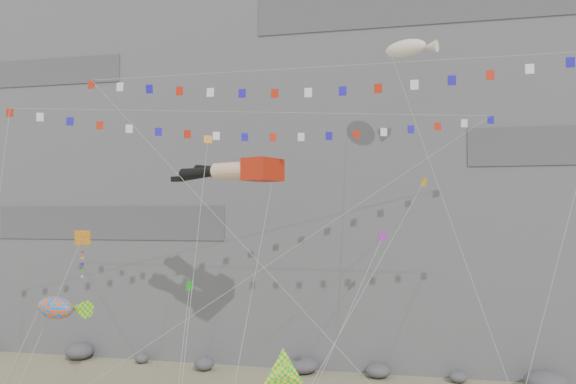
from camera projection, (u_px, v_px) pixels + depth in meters
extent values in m
cube|color=slate|center=(328.00, 101.00, 60.70)|extent=(80.00, 28.00, 50.00)
cube|color=#B6200B|center=(263.00, 170.00, 36.53)|extent=(2.55, 2.95, 1.47)
cylinder|color=beige|center=(230.00, 170.00, 37.06)|extent=(2.70, 1.88, 1.08)
sphere|color=black|center=(215.00, 171.00, 37.73)|extent=(0.99, 0.99, 0.99)
cone|color=black|center=(199.00, 173.00, 38.52)|extent=(3.09, 1.87, 1.01)
cube|color=black|center=(178.00, 179.00, 39.56)|extent=(1.05, 0.73, 0.36)
cylinder|color=beige|center=(243.00, 172.00, 38.30)|extent=(2.70, 1.88, 1.08)
sphere|color=black|center=(229.00, 173.00, 38.97)|extent=(0.99, 0.99, 0.99)
cone|color=black|center=(213.00, 171.00, 39.76)|extent=(3.11, 1.88, 1.08)
cube|color=black|center=(192.00, 174.00, 40.81)|extent=(1.05, 0.73, 0.36)
cylinder|color=gray|center=(241.00, 309.00, 29.01)|extent=(0.03, 0.03, 21.31)
cylinder|color=gray|center=(133.00, 265.00, 32.87)|extent=(0.03, 0.03, 25.58)
cylinder|color=gray|center=(395.00, 255.00, 28.12)|extent=(0.03, 0.03, 23.70)
cylinder|color=gray|center=(39.00, 340.00, 31.73)|extent=(0.03, 0.03, 13.20)
cylinder|color=gray|center=(461.00, 222.00, 32.09)|extent=(0.03, 0.03, 28.78)
cylinder|color=gray|center=(193.00, 283.00, 31.09)|extent=(0.03, 0.03, 22.71)
cylinder|color=gray|center=(329.00, 356.00, 27.67)|extent=(0.03, 0.03, 16.91)
cylinder|color=gray|center=(350.00, 316.00, 29.19)|extent=(0.03, 0.03, 23.39)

